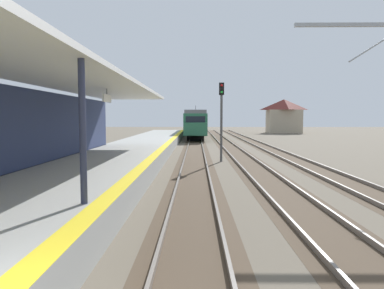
{
  "coord_description": "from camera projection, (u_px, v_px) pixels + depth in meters",
  "views": [
    {
      "loc": [
        1.98,
        -3.09,
        2.92
      ],
      "look_at": [
        1.86,
        7.84,
        2.1
      ],
      "focal_mm": 33.66,
      "sensor_mm": 36.0,
      "label": 1
    }
  ],
  "objects": [
    {
      "name": "station_platform",
      "position": [
        113.0,
        164.0,
        19.27
      ],
      "size": [
        5.0,
        80.0,
        0.91
      ],
      "color": "#999993",
      "rests_on": "ground"
    },
    {
      "name": "station_building_with_canopy",
      "position": [
        45.0,
        124.0,
        14.94
      ],
      "size": [
        4.85,
        24.0,
        4.43
      ],
      "color": "#4C4C4C",
      "rests_on": "ground"
    },
    {
      "name": "track_pair_nearest_platform",
      "position": [
        195.0,
        162.0,
        23.24
      ],
      "size": [
        2.34,
        120.0,
        0.16
      ],
      "color": "#4C3D2D",
      "rests_on": "ground"
    },
    {
      "name": "track_pair_middle",
      "position": [
        247.0,
        162.0,
        23.2
      ],
      "size": [
        2.34,
        120.0,
        0.16
      ],
      "color": "#4C3D2D",
      "rests_on": "ground"
    },
    {
      "name": "track_pair_far_side",
      "position": [
        300.0,
        162.0,
        23.16
      ],
      "size": [
        2.34,
        120.0,
        0.16
      ],
      "color": "#4C3D2D",
      "rests_on": "ground"
    },
    {
      "name": "approaching_train",
      "position": [
        196.0,
        123.0,
        51.38
      ],
      "size": [
        2.93,
        19.6,
        4.76
      ],
      "color": "#286647",
      "rests_on": "ground"
    },
    {
      "name": "rail_signal_post",
      "position": [
        221.0,
        113.0,
        23.66
      ],
      "size": [
        0.32,
        0.34,
        5.2
      ],
      "color": "#4C4C4C",
      "rests_on": "ground"
    },
    {
      "name": "distant_trackside_house",
      "position": [
        284.0,
        115.0,
        68.63
      ],
      "size": [
        6.6,
        5.28,
        6.4
      ],
      "color": "tan",
      "rests_on": "ground"
    }
  ]
}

